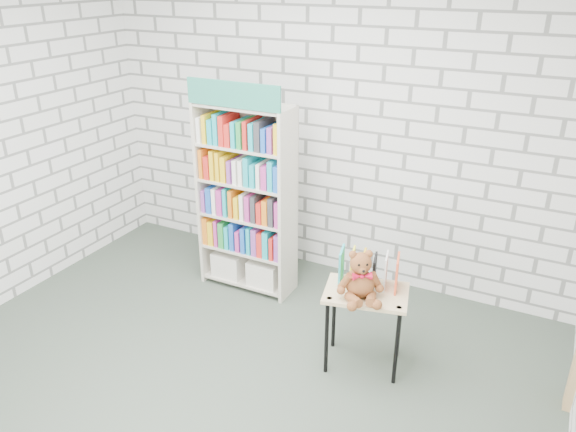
% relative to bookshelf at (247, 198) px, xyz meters
% --- Properties ---
extents(ground, '(4.50, 4.50, 0.00)m').
position_rel_bookshelf_xyz_m(ground, '(0.49, -1.36, -0.87)').
color(ground, '#3E493D').
rests_on(ground, ground).
extents(room_shell, '(4.52, 4.02, 2.81)m').
position_rel_bookshelf_xyz_m(room_shell, '(0.49, -1.36, 0.92)').
color(room_shell, silver).
rests_on(room_shell, ground).
extents(bookshelf, '(0.85, 0.33, 1.90)m').
position_rel_bookshelf_xyz_m(bookshelf, '(0.00, 0.00, 0.00)').
color(bookshelf, beige).
rests_on(bookshelf, ground).
extents(display_table, '(0.66, 0.52, 0.63)m').
position_rel_bookshelf_xyz_m(display_table, '(1.33, -0.61, -0.33)').
color(display_table, '#D1B47D').
rests_on(display_table, ground).
extents(table_books, '(0.43, 0.26, 0.24)m').
position_rel_bookshelf_xyz_m(table_books, '(1.31, -0.52, -0.12)').
color(table_books, teal).
rests_on(table_books, display_table).
extents(teddy_bear, '(0.34, 0.33, 0.35)m').
position_rel_bookshelf_xyz_m(teddy_bear, '(1.32, -0.71, -0.10)').
color(teddy_bear, brown).
rests_on(teddy_bear, display_table).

